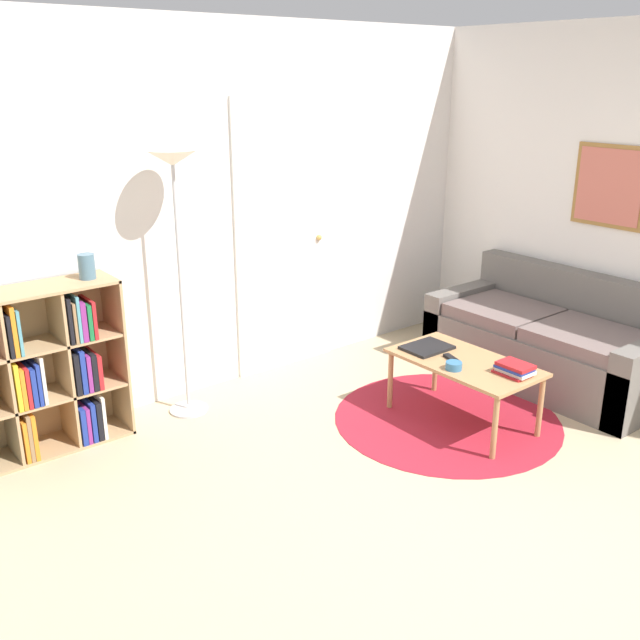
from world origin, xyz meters
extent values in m
plane|color=tan|center=(0.00, 0.00, 0.00)|extent=(14.00, 14.00, 0.00)
cube|color=silver|center=(0.00, 2.80, 1.30)|extent=(7.68, 0.05, 2.60)
cube|color=white|center=(0.53, 2.77, 1.04)|extent=(0.90, 0.02, 2.09)
sphere|color=tan|center=(0.84, 2.74, 1.00)|extent=(0.04, 0.04, 0.04)
cube|color=silver|center=(2.36, 1.39, 1.30)|extent=(0.05, 5.78, 2.60)
cube|color=olive|center=(2.33, 1.19, 1.45)|extent=(0.02, 0.57, 0.60)
cube|color=#C66656|center=(2.32, 1.19, 1.45)|extent=(0.01, 0.51, 0.54)
cylinder|color=maroon|center=(0.80, 1.29, 0.00)|extent=(1.53, 1.53, 0.01)
cube|color=tan|center=(-0.95, 2.59, 0.52)|extent=(0.02, 0.34, 1.04)
cube|color=tan|center=(-1.48, 2.59, 1.03)|extent=(1.07, 0.34, 0.02)
cube|color=tan|center=(-1.48, 2.59, 0.01)|extent=(1.07, 0.34, 0.02)
cube|color=tan|center=(-1.48, 2.75, 0.52)|extent=(1.07, 0.02, 1.04)
cube|color=tan|center=(-1.65, 2.59, 0.52)|extent=(0.02, 0.32, 1.00)
cube|color=tan|center=(-1.31, 2.59, 0.52)|extent=(0.02, 0.32, 1.00)
cube|color=tan|center=(-1.48, 2.59, 0.35)|extent=(1.03, 0.32, 0.02)
cube|color=tan|center=(-1.48, 2.59, 0.69)|extent=(1.03, 0.32, 0.02)
cube|color=orange|center=(-1.62, 2.54, 0.15)|extent=(0.02, 0.23, 0.27)
cube|color=olive|center=(-1.59, 2.54, 0.17)|extent=(0.02, 0.24, 0.30)
cube|color=orange|center=(-1.57, 2.53, 0.16)|extent=(0.03, 0.21, 0.29)
cube|color=navy|center=(-1.27, 2.52, 0.14)|extent=(0.03, 0.19, 0.24)
cube|color=#7F287A|center=(-1.24, 2.52, 0.14)|extent=(0.02, 0.19, 0.24)
cube|color=navy|center=(-1.21, 2.52, 0.15)|extent=(0.03, 0.19, 0.26)
cube|color=black|center=(-1.17, 2.55, 0.15)|extent=(0.03, 0.25, 0.26)
cube|color=silver|center=(-1.14, 2.53, 0.16)|extent=(0.02, 0.20, 0.29)
cube|color=gold|center=(-1.62, 2.54, 0.51)|extent=(0.03, 0.23, 0.29)
cube|color=orange|center=(-1.59, 2.55, 0.49)|extent=(0.03, 0.26, 0.25)
cube|color=#B21E23|center=(-1.56, 2.55, 0.49)|extent=(0.02, 0.25, 0.25)
cube|color=navy|center=(-1.53, 2.56, 0.48)|extent=(0.03, 0.26, 0.24)
cube|color=navy|center=(-1.50, 2.54, 0.49)|extent=(0.02, 0.24, 0.26)
cube|color=silver|center=(-1.47, 2.55, 0.51)|extent=(0.02, 0.26, 0.30)
cube|color=black|center=(-1.27, 2.55, 0.49)|extent=(0.03, 0.26, 0.26)
cube|color=navy|center=(-1.23, 2.53, 0.50)|extent=(0.03, 0.21, 0.28)
cube|color=#7F287A|center=(-1.20, 2.52, 0.48)|extent=(0.03, 0.20, 0.24)
cube|color=black|center=(-1.16, 2.53, 0.48)|extent=(0.03, 0.22, 0.24)
cube|color=#B21E23|center=(-1.13, 2.56, 0.47)|extent=(0.03, 0.27, 0.22)
cube|color=black|center=(-1.62, 2.52, 0.82)|extent=(0.02, 0.19, 0.25)
cube|color=orange|center=(-1.59, 2.53, 0.85)|extent=(0.03, 0.22, 0.30)
cube|color=teal|center=(-1.57, 2.53, 0.83)|extent=(0.02, 0.21, 0.27)
cube|color=black|center=(-1.28, 2.56, 0.84)|extent=(0.02, 0.26, 0.29)
cube|color=olive|center=(-1.25, 2.53, 0.82)|extent=(0.02, 0.21, 0.25)
cube|color=teal|center=(-1.22, 2.53, 0.84)|extent=(0.02, 0.21, 0.29)
cube|color=#7F287A|center=(-1.20, 2.52, 0.82)|extent=(0.03, 0.20, 0.25)
cube|color=#196B38|center=(-1.16, 2.53, 0.81)|extent=(0.03, 0.22, 0.22)
cube|color=#B21E23|center=(-1.13, 2.54, 0.82)|extent=(0.02, 0.22, 0.24)
cylinder|color=#B7B7BC|center=(-0.51, 2.51, 0.01)|extent=(0.27, 0.27, 0.01)
cylinder|color=#B7B7BC|center=(-0.51, 2.51, 0.89)|extent=(0.02, 0.02, 1.68)
cone|color=white|center=(-0.51, 2.51, 1.73)|extent=(0.33, 0.33, 0.10)
cube|color=#66605B|center=(1.89, 1.28, 0.21)|extent=(0.85, 1.77, 0.42)
cube|color=#66605B|center=(2.24, 1.28, 0.40)|extent=(0.16, 1.77, 0.80)
cube|color=#66605B|center=(1.89, 2.09, 0.28)|extent=(0.85, 0.16, 0.56)
cube|color=#6D5D5A|center=(1.81, 0.92, 0.47)|extent=(0.65, 0.70, 0.10)
cube|color=#6D5D5A|center=(1.81, 1.65, 0.47)|extent=(0.65, 0.70, 0.10)
cube|color=#AD7F51|center=(0.85, 1.21, 0.43)|extent=(0.54, 0.98, 0.02)
cylinder|color=#AD7F51|center=(0.62, 0.76, 0.21)|extent=(0.04, 0.04, 0.42)
cylinder|color=#AD7F51|center=(0.62, 1.67, 0.21)|extent=(0.04, 0.04, 0.42)
cylinder|color=#AD7F51|center=(1.08, 0.76, 0.21)|extent=(0.04, 0.04, 0.42)
cylinder|color=#AD7F51|center=(1.08, 1.67, 0.21)|extent=(0.04, 0.04, 0.42)
cube|color=black|center=(0.81, 1.51, 0.45)|extent=(0.32, 0.25, 0.02)
cylinder|color=teal|center=(0.68, 1.16, 0.47)|extent=(0.11, 0.11, 0.05)
cube|color=#B21E23|center=(0.91, 0.88, 0.45)|extent=(0.15, 0.21, 0.01)
cube|color=silver|center=(0.92, 0.86, 0.47)|extent=(0.15, 0.21, 0.02)
cube|color=navy|center=(0.91, 0.87, 0.49)|extent=(0.15, 0.21, 0.02)
cube|color=#B21E23|center=(0.92, 0.86, 0.51)|extent=(0.15, 0.21, 0.02)
cube|color=black|center=(0.79, 1.27, 0.45)|extent=(0.08, 0.15, 0.02)
cylinder|color=slate|center=(-1.09, 2.59, 1.12)|extent=(0.10, 0.10, 0.15)
camera|label=1|loc=(-2.59, -1.58, 2.23)|focal=40.00mm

